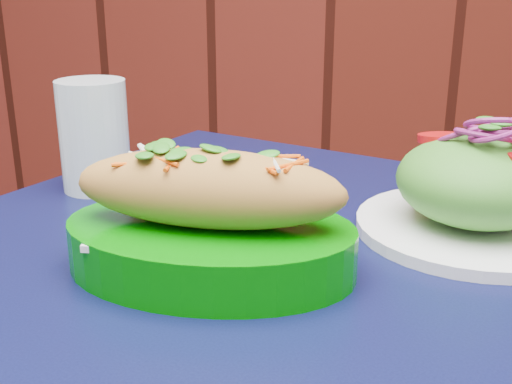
# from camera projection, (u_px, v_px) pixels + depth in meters

# --- Properties ---
(cafe_table) EXTENTS (1.01, 1.01, 0.75)m
(cafe_table) POSITION_uv_depth(u_px,v_px,m) (290.00, 363.00, 0.59)
(cafe_table) COLOR black
(cafe_table) RESTS_ON ground
(banh_mi_basket) EXTENTS (0.26, 0.18, 0.12)m
(banh_mi_basket) POSITION_uv_depth(u_px,v_px,m) (209.00, 221.00, 0.56)
(banh_mi_basket) COLOR #007402
(banh_mi_basket) RESTS_ON cafe_table
(salad_plate) EXTENTS (0.23, 0.23, 0.12)m
(salad_plate) POSITION_uv_depth(u_px,v_px,m) (476.00, 189.00, 0.64)
(salad_plate) COLOR white
(salad_plate) RESTS_ON cafe_table
(water_glass) EXTENTS (0.08, 0.08, 0.13)m
(water_glass) POSITION_uv_depth(u_px,v_px,m) (94.00, 136.00, 0.77)
(water_glass) COLOR silver
(water_glass) RESTS_ON cafe_table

